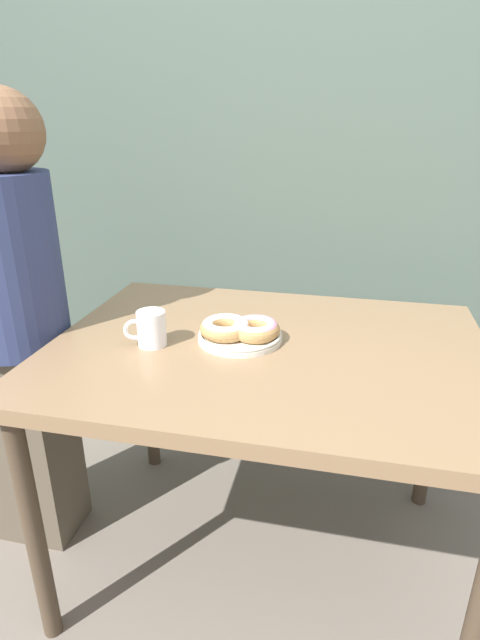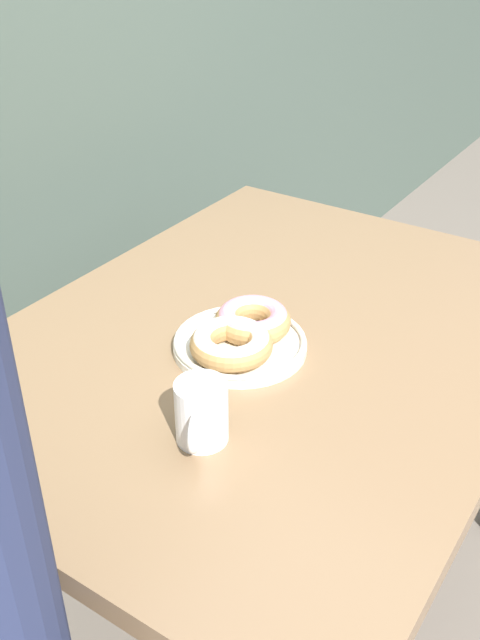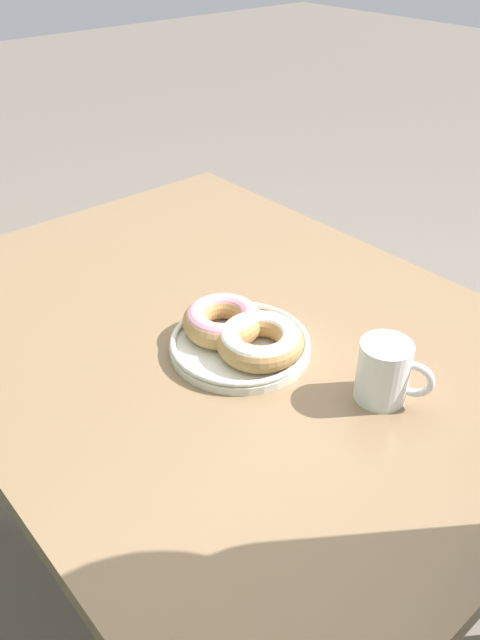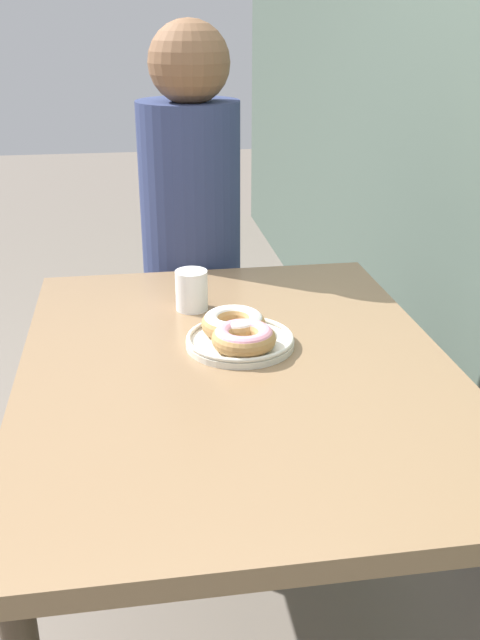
# 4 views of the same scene
# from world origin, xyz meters

# --- Properties ---
(ground_plane) EXTENTS (14.00, 14.00, 0.00)m
(ground_plane) POSITION_xyz_m (0.00, 0.00, 0.00)
(ground_plane) COLOR #70665B
(dining_table) EXTENTS (1.18, 0.88, 0.76)m
(dining_table) POSITION_xyz_m (0.00, 0.39, 0.69)
(dining_table) COLOR #846647
(dining_table) RESTS_ON ground_plane
(donut_plate) EXTENTS (0.24, 0.23, 0.06)m
(donut_plate) POSITION_xyz_m (-0.08, 0.40, 0.79)
(donut_plate) COLOR silver
(donut_plate) RESTS_ON dining_table
(coffee_mug) EXTENTS (0.11, 0.08, 0.10)m
(coffee_mug) POSITION_xyz_m (-0.31, 0.32, 0.81)
(coffee_mug) COLOR white
(coffee_mug) RESTS_ON dining_table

